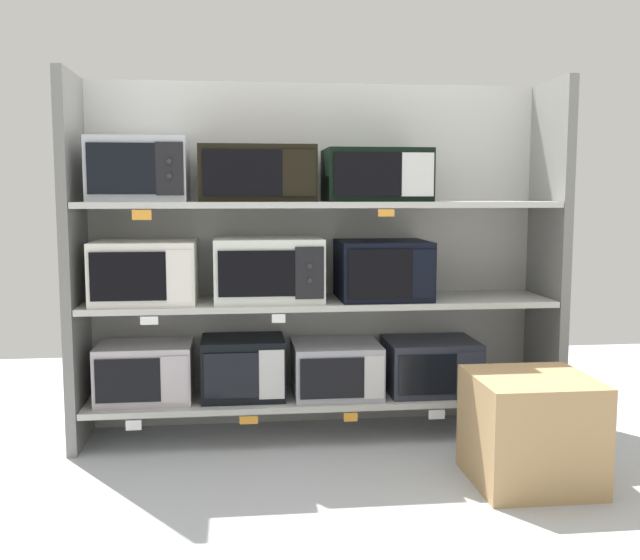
{
  "coord_description": "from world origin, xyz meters",
  "views": [
    {
      "loc": [
        -0.43,
        -3.73,
        1.26
      ],
      "look_at": [
        0.0,
        0.0,
        0.81
      ],
      "focal_mm": 41.38,
      "sensor_mm": 36.0,
      "label": 1
    }
  ],
  "objects_px": {
    "microwave_3": "(431,366)",
    "shipping_carton": "(531,430)",
    "microwave_1": "(243,367)",
    "microwave_8": "(257,174)",
    "microwave_2": "(336,368)",
    "microwave_7": "(139,170)",
    "microwave_0": "(145,372)",
    "microwave_5": "(268,269)",
    "microwave_6": "(383,270)",
    "microwave_4": "(146,272)",
    "microwave_9": "(376,175)"
  },
  "relations": [
    {
      "from": "microwave_4",
      "to": "microwave_7",
      "type": "xyz_separation_m",
      "value": [
        -0.02,
        -0.0,
        0.5
      ]
    },
    {
      "from": "microwave_2",
      "to": "microwave_8",
      "type": "distance_m",
      "value": 1.08
    },
    {
      "from": "shipping_carton",
      "to": "microwave_9",
      "type": "bearing_deg",
      "value": 126.32
    },
    {
      "from": "microwave_8",
      "to": "shipping_carton",
      "type": "distance_m",
      "value": 1.77
    },
    {
      "from": "microwave_4",
      "to": "microwave_7",
      "type": "relative_size",
      "value": 1.07
    },
    {
      "from": "microwave_0",
      "to": "microwave_9",
      "type": "relative_size",
      "value": 0.91
    },
    {
      "from": "microwave_0",
      "to": "microwave_5",
      "type": "xyz_separation_m",
      "value": [
        0.63,
        0.0,
        0.52
      ]
    },
    {
      "from": "microwave_1",
      "to": "microwave_7",
      "type": "height_order",
      "value": "microwave_7"
    },
    {
      "from": "microwave_4",
      "to": "shipping_carton",
      "type": "relative_size",
      "value": 1.0
    },
    {
      "from": "microwave_1",
      "to": "microwave_9",
      "type": "bearing_deg",
      "value": -0.02
    },
    {
      "from": "microwave_3",
      "to": "microwave_4",
      "type": "bearing_deg",
      "value": -180.0
    },
    {
      "from": "microwave_2",
      "to": "microwave_7",
      "type": "height_order",
      "value": "microwave_7"
    },
    {
      "from": "microwave_0",
      "to": "microwave_7",
      "type": "height_order",
      "value": "microwave_7"
    },
    {
      "from": "microwave_0",
      "to": "microwave_5",
      "type": "relative_size",
      "value": 0.87
    },
    {
      "from": "microwave_8",
      "to": "shipping_carton",
      "type": "bearing_deg",
      "value": -33.02
    },
    {
      "from": "microwave_3",
      "to": "shipping_carton",
      "type": "distance_m",
      "value": 0.8
    },
    {
      "from": "microwave_6",
      "to": "microwave_5",
      "type": "bearing_deg",
      "value": 179.96
    },
    {
      "from": "microwave_1",
      "to": "microwave_5",
      "type": "height_order",
      "value": "microwave_5"
    },
    {
      "from": "microwave_7",
      "to": "microwave_3",
      "type": "bearing_deg",
      "value": 0.0
    },
    {
      "from": "microwave_5",
      "to": "microwave_3",
      "type": "bearing_deg",
      "value": -0.01
    },
    {
      "from": "microwave_2",
      "to": "microwave_7",
      "type": "relative_size",
      "value": 0.95
    },
    {
      "from": "microwave_8",
      "to": "microwave_7",
      "type": "bearing_deg",
      "value": 180.0
    },
    {
      "from": "microwave_0",
      "to": "microwave_2",
      "type": "distance_m",
      "value": 0.98
    },
    {
      "from": "microwave_8",
      "to": "microwave_5",
      "type": "bearing_deg",
      "value": 0.31
    },
    {
      "from": "microwave_1",
      "to": "microwave_3",
      "type": "distance_m",
      "value": 0.99
    },
    {
      "from": "microwave_3",
      "to": "microwave_9",
      "type": "relative_size",
      "value": 0.9
    },
    {
      "from": "microwave_3",
      "to": "shipping_carton",
      "type": "bearing_deg",
      "value": -71.82
    },
    {
      "from": "shipping_carton",
      "to": "microwave_3",
      "type": "bearing_deg",
      "value": 108.18
    },
    {
      "from": "microwave_2",
      "to": "microwave_5",
      "type": "bearing_deg",
      "value": 179.97
    },
    {
      "from": "microwave_2",
      "to": "shipping_carton",
      "type": "distance_m",
      "value": 1.07
    },
    {
      "from": "shipping_carton",
      "to": "microwave_5",
      "type": "bearing_deg",
      "value": 145.76
    },
    {
      "from": "microwave_8",
      "to": "microwave_9",
      "type": "bearing_deg",
      "value": 0.0
    },
    {
      "from": "microwave_0",
      "to": "microwave_8",
      "type": "relative_size",
      "value": 0.82
    },
    {
      "from": "microwave_9",
      "to": "microwave_3",
      "type": "bearing_deg",
      "value": 0.02
    },
    {
      "from": "microwave_1",
      "to": "microwave_7",
      "type": "bearing_deg",
      "value": -179.98
    },
    {
      "from": "microwave_3",
      "to": "microwave_1",
      "type": "bearing_deg",
      "value": 179.99
    },
    {
      "from": "microwave_5",
      "to": "microwave_6",
      "type": "distance_m",
      "value": 0.59
    },
    {
      "from": "microwave_2",
      "to": "microwave_6",
      "type": "bearing_deg",
      "value": -0.07
    },
    {
      "from": "microwave_1",
      "to": "microwave_8",
      "type": "distance_m",
      "value": 0.99
    },
    {
      "from": "microwave_2",
      "to": "shipping_carton",
      "type": "bearing_deg",
      "value": -44.85
    },
    {
      "from": "microwave_8",
      "to": "microwave_9",
      "type": "xyz_separation_m",
      "value": [
        0.6,
        0.0,
        -0.01
      ]
    },
    {
      "from": "microwave_4",
      "to": "microwave_6",
      "type": "relative_size",
      "value": 1.1
    },
    {
      "from": "microwave_5",
      "to": "shipping_carton",
      "type": "relative_size",
      "value": 1.07
    },
    {
      "from": "microwave_5",
      "to": "microwave_6",
      "type": "bearing_deg",
      "value": -0.04
    },
    {
      "from": "microwave_5",
      "to": "microwave_7",
      "type": "distance_m",
      "value": 0.8
    },
    {
      "from": "microwave_4",
      "to": "microwave_9",
      "type": "bearing_deg",
      "value": -0.0
    },
    {
      "from": "microwave_1",
      "to": "microwave_9",
      "type": "distance_m",
      "value": 1.2
    },
    {
      "from": "microwave_7",
      "to": "microwave_5",
      "type": "bearing_deg",
      "value": 0.02
    },
    {
      "from": "microwave_3",
      "to": "microwave_6",
      "type": "height_order",
      "value": "microwave_6"
    },
    {
      "from": "microwave_3",
      "to": "microwave_5",
      "type": "bearing_deg",
      "value": 179.99
    }
  ]
}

